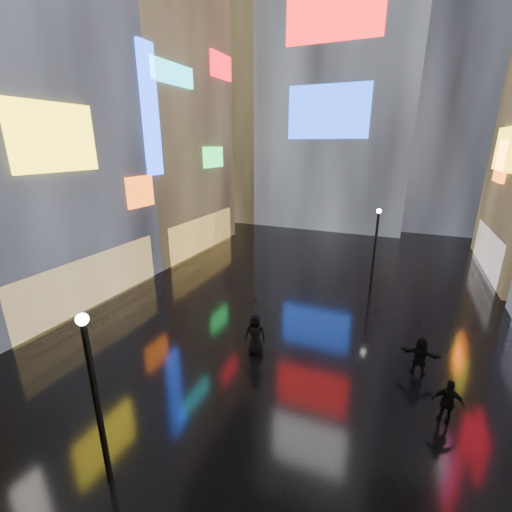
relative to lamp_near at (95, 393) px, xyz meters
The scene contains 11 objects.
ground 14.58m from the lamp_near, 82.72° to the left, with size 140.00×140.00×0.00m, color black.
building_left_far 25.93m from the lamp_near, 125.09° to the left, with size 10.28×12.00×22.00m.
tower_main 42.22m from the lamp_near, 91.79° to the left, with size 16.00×14.20×42.00m.
tower_flank_right 43.91m from the lamp_near, 74.94° to the left, with size 12.00×12.00×34.00m, color black.
tower_flank_left 39.47m from the lamp_near, 108.63° to the left, with size 10.00×10.00×26.00m, color black.
lamp_near is the anchor object (origin of this frame).
lamp_far 18.04m from the lamp_near, 72.82° to the left, with size 0.30×0.30×5.20m.
pedestrian_3 10.89m from the lamp_near, 34.51° to the left, with size 0.97×0.40×1.65m, color black.
pedestrian_4 7.64m from the lamp_near, 79.83° to the left, with size 0.94×0.61×1.93m, color black.
pedestrian_5 11.92m from the lamp_near, 46.90° to the left, with size 1.52×0.48×1.64m, color black.
umbrella_2 7.40m from the lamp_near, 79.83° to the left, with size 0.88×0.90×0.81m, color black.
Camera 1 is at (4.79, 0.85, 8.97)m, focal length 24.00 mm.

